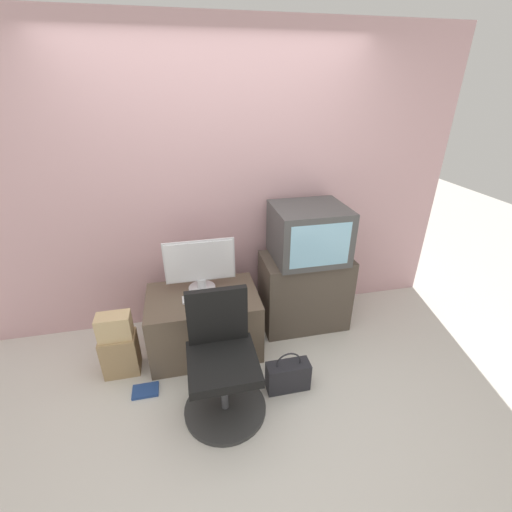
# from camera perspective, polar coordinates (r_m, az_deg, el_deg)

# --- Properties ---
(ground_plane) EXTENTS (12.00, 12.00, 0.00)m
(ground_plane) POSITION_cam_1_polar(r_m,az_deg,el_deg) (2.70, -0.70, -25.16)
(ground_plane) COLOR beige
(wall_back) EXTENTS (4.40, 0.05, 2.60)m
(wall_back) POSITION_cam_1_polar(r_m,az_deg,el_deg) (3.09, -5.99, 11.10)
(wall_back) COLOR #CC9EA3
(wall_back) RESTS_ON ground_plane
(desk) EXTENTS (0.93, 0.61, 0.55)m
(desk) POSITION_cam_1_polar(r_m,az_deg,el_deg) (3.06, -8.58, -10.86)
(desk) COLOR brown
(desk) RESTS_ON ground_plane
(side_stand) EXTENTS (0.80, 0.46, 0.72)m
(side_stand) POSITION_cam_1_polar(r_m,az_deg,el_deg) (3.31, 8.04, -5.78)
(side_stand) COLOR #4C4238
(side_stand) RESTS_ON ground_plane
(main_monitor) EXTENTS (0.58, 0.23, 0.45)m
(main_monitor) POSITION_cam_1_polar(r_m,az_deg,el_deg) (2.88, -9.28, -1.54)
(main_monitor) COLOR silver
(main_monitor) RESTS_ON desk
(keyboard) EXTENTS (0.28, 0.11, 0.01)m
(keyboard) POSITION_cam_1_polar(r_m,az_deg,el_deg) (2.86, -9.36, -6.98)
(keyboard) COLOR silver
(keyboard) RESTS_ON desk
(mouse) EXTENTS (0.05, 0.04, 0.03)m
(mouse) POSITION_cam_1_polar(r_m,az_deg,el_deg) (2.87, -5.09, -6.33)
(mouse) COLOR black
(mouse) RESTS_ON desk
(crt_tv) EXTENTS (0.62, 0.56, 0.48)m
(crt_tv) POSITION_cam_1_polar(r_m,az_deg,el_deg) (3.04, 8.78, 3.82)
(crt_tv) COLOR #474747
(crt_tv) RESTS_ON side_stand
(office_chair) EXTENTS (0.59, 0.59, 0.90)m
(office_chair) POSITION_cam_1_polar(r_m,az_deg,el_deg) (2.50, -5.65, -17.77)
(office_chair) COLOR #333333
(office_chair) RESTS_ON ground_plane
(cardboard_box_lower) EXTENTS (0.28, 0.20, 0.35)m
(cardboard_box_lower) POSITION_cam_1_polar(r_m,az_deg,el_deg) (3.08, -21.63, -14.91)
(cardboard_box_lower) COLOR #A3845B
(cardboard_box_lower) RESTS_ON ground_plane
(cardboard_box_upper) EXTENTS (0.25, 0.15, 0.20)m
(cardboard_box_upper) POSITION_cam_1_polar(r_m,az_deg,el_deg) (2.91, -22.56, -10.78)
(cardboard_box_upper) COLOR #D1B27F
(cardboard_box_upper) RESTS_ON cardboard_box_lower
(handbag) EXTENTS (0.33, 0.13, 0.35)m
(handbag) POSITION_cam_1_polar(r_m,az_deg,el_deg) (2.79, 5.35, -19.23)
(handbag) COLOR #232328
(handbag) RESTS_ON ground_plane
(book) EXTENTS (0.20, 0.13, 0.02)m
(book) POSITION_cam_1_polar(r_m,az_deg,el_deg) (2.96, -17.93, -20.57)
(book) COLOR navy
(book) RESTS_ON ground_plane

